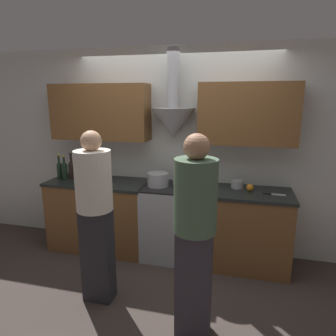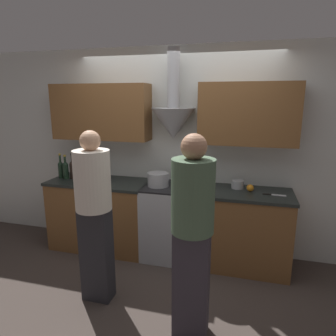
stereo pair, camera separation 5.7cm
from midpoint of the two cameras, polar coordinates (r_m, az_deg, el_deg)
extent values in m
plane|color=#423833|center=(3.76, -0.49, -18.54)|extent=(12.00, 12.00, 0.00)
cube|color=silver|center=(3.89, 2.06, 3.17)|extent=(8.40, 0.06, 2.60)
cone|color=#A8AAAF|center=(3.67, 1.48, 8.47)|extent=(0.54, 0.54, 0.37)
cylinder|color=#A8AAAF|center=(3.67, 1.53, 16.76)|extent=(0.15, 0.15, 0.69)
cube|color=brown|center=(4.00, -12.21, 10.36)|extent=(1.28, 0.32, 0.70)
cube|color=brown|center=(3.56, 15.42, 9.88)|extent=(1.10, 0.32, 0.70)
cube|color=brown|center=(4.15, -12.24, -8.76)|extent=(1.28, 0.60, 0.89)
cube|color=black|center=(4.01, -12.56, -2.60)|extent=(1.30, 0.62, 0.03)
cube|color=brown|center=(3.74, 14.14, -11.43)|extent=(1.10, 0.60, 0.89)
cube|color=black|center=(3.57, 14.55, -4.66)|extent=(1.13, 0.62, 0.03)
cube|color=#A8AAAF|center=(3.83, 0.83, -10.25)|extent=(0.64, 0.60, 0.91)
cube|color=black|center=(3.59, -0.35, -12.59)|extent=(0.45, 0.01, 0.41)
cube|color=black|center=(3.67, 0.85, -3.61)|extent=(0.64, 0.60, 0.02)
cube|color=#A8AAAF|center=(3.94, 1.81, -3.35)|extent=(0.64, 0.06, 0.10)
cylinder|color=black|center=(4.26, -19.35, -0.55)|extent=(0.07, 0.07, 0.19)
sphere|color=black|center=(4.24, -19.45, 0.66)|extent=(0.07, 0.07, 0.07)
cylinder|color=black|center=(4.23, -19.52, 1.58)|extent=(0.03, 0.03, 0.11)
cylinder|color=gold|center=(4.22, -19.59, 2.45)|extent=(0.03, 0.03, 0.02)
cylinder|color=black|center=(4.20, -18.52, -0.67)|extent=(0.08, 0.08, 0.19)
sphere|color=black|center=(4.18, -18.61, 0.59)|extent=(0.07, 0.07, 0.07)
cylinder|color=black|center=(4.17, -18.68, 1.45)|extent=(0.03, 0.03, 0.09)
cylinder|color=gold|center=(4.16, -18.74, 2.24)|extent=(0.03, 0.03, 0.02)
cylinder|color=black|center=(4.17, -17.29, -0.61)|extent=(0.08, 0.08, 0.20)
sphere|color=black|center=(4.15, -17.38, 0.71)|extent=(0.08, 0.08, 0.08)
cylinder|color=black|center=(4.14, -17.45, 1.69)|extent=(0.03, 0.03, 0.11)
cylinder|color=black|center=(4.13, -17.51, 2.57)|extent=(0.03, 0.03, 0.02)
cylinder|color=black|center=(4.12, -16.20, -0.69)|extent=(0.07, 0.07, 0.20)
sphere|color=black|center=(4.10, -16.29, 0.66)|extent=(0.07, 0.07, 0.07)
cylinder|color=black|center=(4.09, -16.35, 1.52)|extent=(0.03, 0.03, 0.09)
cylinder|color=#234C33|center=(4.08, -16.40, 2.32)|extent=(0.03, 0.03, 0.02)
cylinder|color=black|center=(4.06, -15.23, -0.77)|extent=(0.07, 0.07, 0.21)
sphere|color=black|center=(4.04, -15.32, 0.65)|extent=(0.07, 0.07, 0.07)
cylinder|color=black|center=(4.03, -15.37, 1.56)|extent=(0.03, 0.03, 0.10)
cylinder|color=maroon|center=(4.02, -15.43, 2.41)|extent=(0.03, 0.03, 0.02)
cylinder|color=#A8AAAF|center=(3.65, -1.44, -2.18)|extent=(0.26, 0.26, 0.17)
cylinder|color=#A8AAAF|center=(3.67, 3.19, -2.92)|extent=(0.22, 0.22, 0.07)
sphere|color=orange|center=(3.59, 15.83, -3.66)|extent=(0.08, 0.08, 0.08)
cylinder|color=#A8AAAF|center=(3.67, 13.57, -3.02)|extent=(0.15, 0.15, 0.10)
cube|color=silver|center=(3.54, 20.77, -4.88)|extent=(0.15, 0.05, 0.01)
cube|color=black|center=(3.54, 18.78, -4.74)|extent=(0.09, 0.03, 0.01)
cube|color=#28282D|center=(3.14, -12.87, -15.76)|extent=(0.29, 0.19, 0.95)
cylinder|color=silver|center=(2.86, -13.64, -2.31)|extent=(0.34, 0.34, 0.57)
sphere|color=tan|center=(2.78, -14.06, 5.06)|extent=(0.19, 0.19, 0.19)
cube|color=#38333D|center=(2.67, 5.10, -21.12)|extent=(0.29, 0.19, 0.94)
cylinder|color=#4C664C|center=(2.33, 5.48, -5.37)|extent=(0.34, 0.34, 0.59)
sphere|color=#AD7A5B|center=(2.24, 5.70, 4.04)|extent=(0.20, 0.20, 0.20)
camera|label=1|loc=(0.03, -89.53, 0.11)|focal=32.00mm
camera|label=2|loc=(0.03, 90.47, -0.11)|focal=32.00mm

